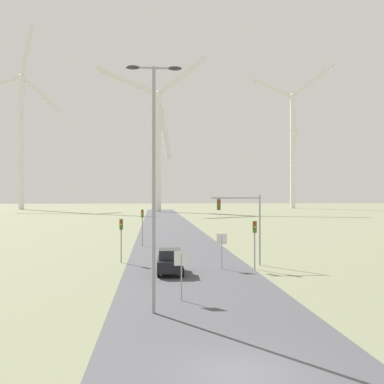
{
  "coord_description": "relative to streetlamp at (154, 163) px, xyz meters",
  "views": [
    {
      "loc": [
        -2.79,
        -14.36,
        5.74
      ],
      "look_at": [
        0.0,
        17.95,
        5.98
      ],
      "focal_mm": 42.0,
      "sensor_mm": 36.0,
      "label": 1
    }
  ],
  "objects": [
    {
      "name": "ground_plane",
      "position": [
        2.77,
        -7.59,
        -7.32
      ],
      "size": [
        600.0,
        600.0,
        0.0
      ],
      "primitive_type": "plane",
      "color": "#757A5B"
    },
    {
      "name": "road_surface",
      "position": [
        2.77,
        40.41,
        -7.32
      ],
      "size": [
        10.0,
        240.0,
        0.01
      ],
      "color": "#47474C",
      "rests_on": "ground"
    },
    {
      "name": "streetlamp",
      "position": [
        0.0,
        0.0,
        0.0
      ],
      "size": [
        2.75,
        0.32,
        12.07
      ],
      "color": "#93999E",
      "rests_on": "ground"
    },
    {
      "name": "stop_sign_near",
      "position": [
        1.51,
        2.49,
        -5.43
      ],
      "size": [
        0.81,
        0.07,
        2.71
      ],
      "color": "#93999E",
      "rests_on": "ground"
    },
    {
      "name": "stop_sign_far",
      "position": [
        5.28,
        12.55,
        -5.4
      ],
      "size": [
        0.81,
        0.07,
        2.75
      ],
      "color": "#93999E",
      "rests_on": "ground"
    },
    {
      "name": "traffic_light_post_near_left",
      "position": [
        -2.74,
        16.53,
        -4.6
      ],
      "size": [
        0.28,
        0.34,
        3.71
      ],
      "color": "#93999E",
      "rests_on": "ground"
    },
    {
      "name": "traffic_light_post_near_right",
      "position": [
        7.8,
        12.19,
        -4.57
      ],
      "size": [
        0.28,
        0.34,
        3.75
      ],
      "color": "#93999E",
      "rests_on": "ground"
    },
    {
      "name": "traffic_light_post_mid_left",
      "position": [
        -1.25,
        29.06,
        -4.31
      ],
      "size": [
        0.28,
        0.33,
        4.12
      ],
      "color": "#93999E",
      "rests_on": "ground"
    },
    {
      "name": "traffic_light_mast_overhead",
      "position": [
        7.29,
        14.25,
        -3.23
      ],
      "size": [
        4.08,
        0.35,
        5.78
      ],
      "color": "#93999E",
      "rests_on": "ground"
    },
    {
      "name": "car_approaching",
      "position": [
        1.19,
        10.77,
        -6.41
      ],
      "size": [
        1.93,
        4.16,
        1.83
      ],
      "color": "black",
      "rests_on": "ground"
    },
    {
      "name": "wind_turbine_left",
      "position": [
        -53.02,
        164.06,
        25.48
      ],
      "size": [
        38.11,
        2.77,
        75.27
      ],
      "color": "white",
      "rests_on": "ground"
    },
    {
      "name": "wind_turbine_center",
      "position": [
        1.62,
        135.26,
        18.9
      ],
      "size": [
        39.09,
        7.65,
        56.32
      ],
      "color": "white",
      "rests_on": "ground"
    },
    {
      "name": "wind_turbine_right",
      "position": [
        61.02,
        170.5,
        23.2
      ],
      "size": [
        34.56,
        18.24,
        62.26
      ],
      "color": "white",
      "rests_on": "ground"
    }
  ]
}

